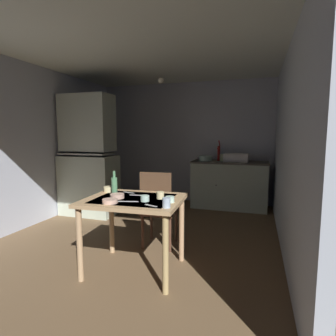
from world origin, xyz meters
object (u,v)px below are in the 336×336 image
Objects in this scene: dining_table at (134,209)px; serving_bowl_wide at (117,196)px; hutch_cabinet at (88,160)px; mug_tall at (166,203)px; mixing_bowl_counter at (205,158)px; hand_pump at (219,152)px; sink_basin at (236,157)px; chair_far_side at (158,208)px; glass_bottle at (114,185)px.

serving_bowl_wide is (-0.16, -0.05, 0.13)m from dining_table.
mug_tall is at bearing -42.54° from hutch_cabinet.
dining_table is at bearing -94.53° from mixing_bowl_counter.
sink_basin is at bearing -7.77° from hand_pump.
sink_basin is 3.01m from serving_bowl_wide.
glass_bottle reaches higher than chair_far_side.
hand_pump is at bearing 80.92° from dining_table.
hutch_cabinet is 1.99m from glass_bottle.
hand_pump reaches higher than serving_bowl_wide.
hutch_cabinet is 2.16× the size of chair_far_side.
serving_bowl_wide is at bearing -97.69° from mixing_bowl_counter.
hutch_cabinet reaches higher than chair_far_side.
mug_tall is (-0.37, -3.04, -0.17)m from sink_basin.
serving_bowl_wide is at bearing 161.77° from mug_tall.
dining_table is 1.05× the size of chair_far_side.
hutch_cabinet is 8.22× the size of mixing_bowl_counter.
dining_table is at bearing -105.66° from sink_basin.
hand_pump is at bearing 21.89° from mixing_bowl_counter.
chair_far_side is (0.03, 0.62, -0.15)m from dining_table.
mixing_bowl_counter is 2.69m from glass_bottle.
dining_table is at bearing -93.13° from chair_far_side.
sink_basin is at bearing 71.00° from chair_far_side.
sink_basin is at bearing 83.13° from mug_tall.
chair_far_side is at bearing 114.24° from mug_tall.
serving_bowl_wide is at bearing -49.12° from hutch_cabinet.
hand_pump is 0.28m from mixing_bowl_counter.
glass_bottle is at bearing 153.02° from mug_tall.
hutch_cabinet is 2.40m from hand_pump.
glass_bottle is (-0.50, -2.64, -0.08)m from mixing_bowl_counter.
hutch_cabinet is 2.74m from mug_tall.
hand_pump reaches higher than sink_basin.
hand_pump is at bearing 74.95° from glass_bottle.
hutch_cabinet is 2.15m from mixing_bowl_counter.
mixing_bowl_counter is 1.00× the size of glass_bottle.
sink_basin reaches higher than mixing_bowl_counter.
mug_tall is (0.20, -2.99, -0.14)m from mixing_bowl_counter.
dining_table is at bearing 150.39° from mug_tall.
serving_bowl_wide is 0.22m from glass_bottle.
chair_far_side is 0.99m from mug_tall.
serving_bowl_wide is (-0.19, -0.67, 0.28)m from chair_far_side.
hand_pump is 2.98m from serving_bowl_wide.
dining_table is 0.51m from mug_tall.
chair_far_side is at bearing -109.00° from sink_basin.
mug_tall is at bearing -86.15° from mixing_bowl_counter.
dining_table is (-0.79, -2.81, -0.32)m from sink_basin.
hutch_cabinet is 2.05× the size of dining_table.
hutch_cabinet is 5.24× the size of hand_pump.
mug_tall is (2.01, -1.85, -0.16)m from hutch_cabinet.
glass_bottle reaches higher than serving_bowl_wide.
mug_tall is at bearing -29.61° from dining_table.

